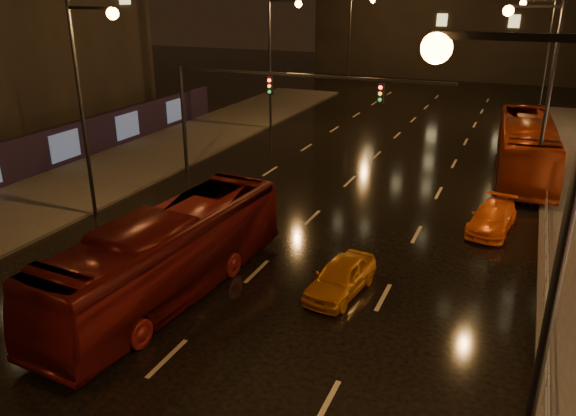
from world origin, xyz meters
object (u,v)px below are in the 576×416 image
at_px(bus_red, 168,255).
at_px(taxi_near, 341,277).
at_px(bus_curb, 526,147).
at_px(taxi_far, 492,218).

bearing_deg(bus_red, taxi_near, 28.56).
xyz_separation_m(bus_curb, taxi_far, (-1.00, -9.34, -1.09)).
height_order(bus_red, taxi_near, bus_red).
relative_size(bus_red, taxi_far, 2.74).
bearing_deg(taxi_near, bus_curb, 79.88).
distance_m(bus_curb, taxi_far, 9.45).
height_order(taxi_near, taxi_far, taxi_near).
distance_m(bus_curb, taxi_near, 18.36).
xyz_separation_m(bus_red, taxi_far, (10.01, 10.66, -0.97)).
bearing_deg(taxi_far, bus_red, -126.24).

